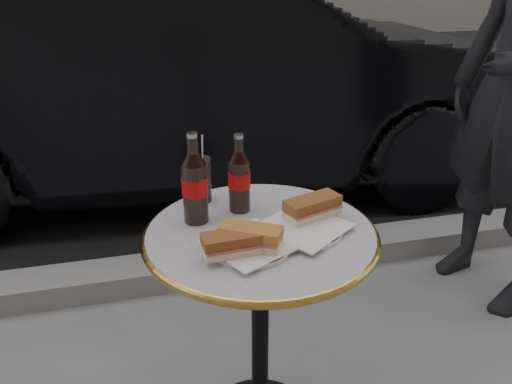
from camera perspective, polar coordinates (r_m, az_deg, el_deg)
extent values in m
cube|color=black|center=(6.27, -11.17, 11.61)|extent=(40.00, 8.00, 0.00)
cube|color=gray|center=(2.42, -4.89, -8.43)|extent=(40.00, 0.20, 0.12)
cylinder|color=silver|center=(1.23, -0.60, -6.22)|extent=(0.25, 0.25, 0.01)
cylinder|color=white|center=(1.31, 5.40, -4.23)|extent=(0.28, 0.28, 0.01)
cube|color=brown|center=(1.18, -2.62, -6.02)|extent=(0.15, 0.08, 0.05)
cube|color=#B4732D|center=(1.21, -0.59, -5.24)|extent=(0.16, 0.14, 0.05)
cube|color=brown|center=(1.35, 6.46, -1.87)|extent=(0.17, 0.12, 0.05)
cylinder|color=black|center=(1.46, -6.39, 1.41)|extent=(0.08, 0.08, 0.13)
imported|color=black|center=(3.26, -6.85, 12.99)|extent=(1.80, 4.47, 1.44)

